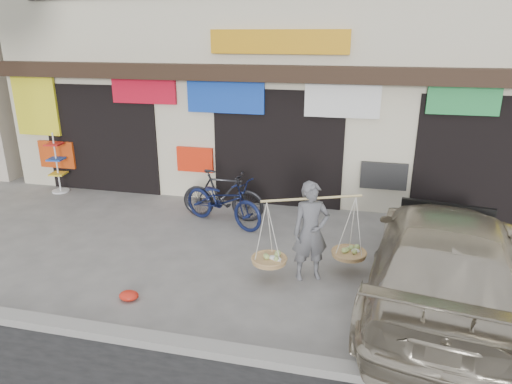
% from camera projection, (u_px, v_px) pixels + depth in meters
% --- Properties ---
extents(ground, '(70.00, 70.00, 0.00)m').
position_uv_depth(ground, '(238.00, 275.00, 7.70)').
color(ground, gray).
rests_on(ground, ground).
extents(kerb, '(70.00, 0.25, 0.12)m').
position_uv_depth(kerb, '(196.00, 347.00, 5.84)').
color(kerb, gray).
rests_on(kerb, ground).
extents(shophouse_block, '(14.00, 6.32, 7.00)m').
position_uv_depth(shophouse_block, '(299.00, 50.00, 12.47)').
color(shophouse_block, beige).
rests_on(shophouse_block, ground).
extents(street_vendor, '(1.81, 1.09, 1.67)m').
position_uv_depth(street_vendor, '(311.00, 235.00, 7.38)').
color(street_vendor, '#5D5D61').
rests_on(street_vendor, ground).
extents(bike_1, '(1.86, 0.58, 1.11)m').
position_uv_depth(bike_1, '(223.00, 195.00, 9.87)').
color(bike_1, black).
rests_on(bike_1, ground).
extents(bike_2, '(2.12, 1.40, 1.05)m').
position_uv_depth(bike_2, '(223.00, 201.00, 9.61)').
color(bike_2, '#11193F').
rests_on(bike_2, ground).
extents(suv, '(2.84, 5.36, 1.48)m').
position_uv_depth(suv, '(446.00, 259.00, 6.66)').
color(suv, '#B2A790').
rests_on(suv, ground).
extents(display_rack, '(0.43, 0.43, 1.55)m').
position_uv_depth(display_rack, '(57.00, 168.00, 11.58)').
color(display_rack, silver).
rests_on(display_rack, ground).
extents(red_bag, '(0.31, 0.25, 0.14)m').
position_uv_depth(red_bag, '(129.00, 296.00, 6.97)').
color(red_bag, red).
rests_on(red_bag, ground).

